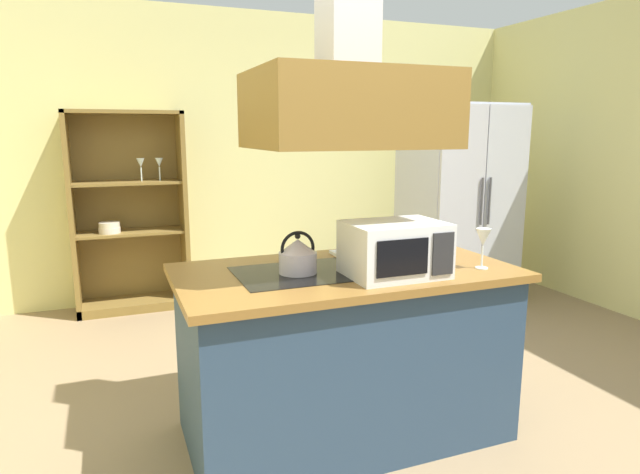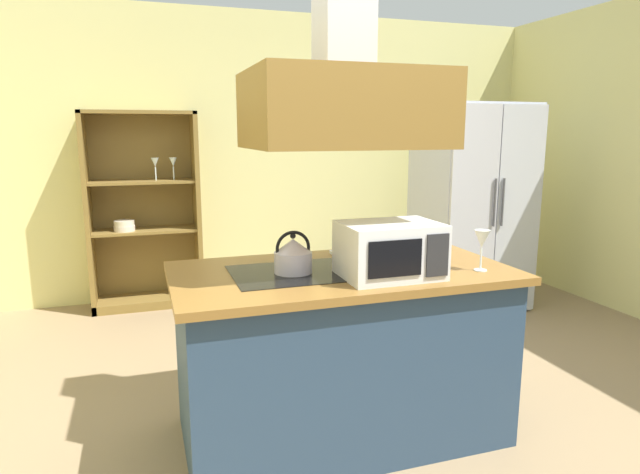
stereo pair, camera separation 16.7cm
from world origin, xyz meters
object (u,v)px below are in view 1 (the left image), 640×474
refrigerator (458,206)px  dish_cabinet (130,223)px  cutting_board (365,254)px  kettle (298,256)px  microwave (395,249)px  wine_glass_on_counter (483,239)px

refrigerator → dish_cabinet: 2.96m
dish_cabinet → cutting_board: (1.15, -2.40, 0.13)m
refrigerator → dish_cabinet: (-2.81, 0.94, -0.13)m
kettle → cutting_board: size_ratio=0.61×
microwave → wine_glass_on_counter: size_ratio=2.23×
dish_cabinet → cutting_board: bearing=-64.4°
cutting_board → wine_glass_on_counter: 0.66m
cutting_board → microwave: 0.47m
kettle → dish_cabinet: bearing=104.2°
refrigerator → cutting_board: (-1.66, -1.46, -0.00)m
refrigerator → kettle: bearing=-141.5°
wine_glass_on_counter → refrigerator: bearing=57.5°
refrigerator → cutting_board: size_ratio=5.35×
refrigerator → dish_cabinet: refrigerator is taller
cutting_board → microwave: bearing=-98.2°
dish_cabinet → microwave: size_ratio=3.82×
dish_cabinet → kettle: 2.74m
dish_cabinet → cutting_board: dish_cabinet is taller
refrigerator → wine_glass_on_counter: 2.31m
refrigerator → cutting_board: 2.21m
dish_cabinet → wine_glass_on_counter: (1.57, -2.89, 0.27)m
kettle → microwave: microwave is taller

